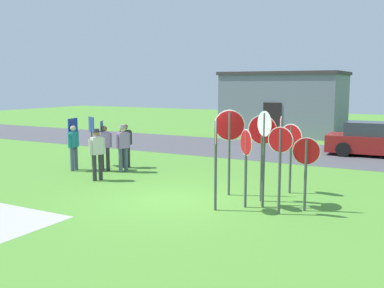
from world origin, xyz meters
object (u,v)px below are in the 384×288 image
at_px(stop_sign_tallest, 262,142).
at_px(person_in_blue, 123,145).
at_px(stop_sign_leaning_right, 291,146).
at_px(stop_sign_low_front, 264,143).
at_px(info_panel_middle, 102,136).
at_px(person_in_teal, 97,151).
at_px(person_near_signs, 104,145).
at_px(stop_sign_rear_right, 246,155).
at_px(stop_sign_leaning_left, 229,136).
at_px(person_holding_notes, 125,142).
at_px(person_in_dark_shirt, 74,145).
at_px(stop_sign_center_cluster, 280,145).
at_px(stop_sign_rear_left, 306,162).
at_px(parked_car_on_street, 376,141).
at_px(stop_sign_far_back, 216,150).
at_px(stop_sign_nearest, 280,156).
at_px(info_panel_rightmost, 73,134).
at_px(info_panel_leftmost, 92,132).

xyz_separation_m(stop_sign_tallest, person_in_blue, (-5.85, 1.49, -0.66)).
height_order(stop_sign_leaning_right, person_in_blue, stop_sign_leaning_right).
relative_size(stop_sign_low_front, info_panel_middle, 1.36).
bearing_deg(person_in_teal, person_near_signs, 121.16).
relative_size(stop_sign_tallest, person_in_blue, 1.37).
xyz_separation_m(stop_sign_leaning_right, person_near_signs, (-6.96, -0.02, -0.42)).
distance_m(stop_sign_tallest, stop_sign_low_front, 0.56).
bearing_deg(stop_sign_tallest, person_near_signs, 168.89).
relative_size(stop_sign_rear_right, person_in_blue, 1.18).
bearing_deg(stop_sign_leaning_left, person_holding_notes, 158.99).
bearing_deg(person_in_teal, person_in_dark_shirt, 154.31).
distance_m(stop_sign_center_cluster, stop_sign_rear_left, 0.84).
relative_size(stop_sign_rear_right, stop_sign_low_front, 0.82).
bearing_deg(parked_car_on_street, stop_sign_far_back, -102.48).
height_order(stop_sign_center_cluster, stop_sign_tallest, stop_sign_tallest).
distance_m(person_near_signs, person_in_blue, 0.72).
xyz_separation_m(stop_sign_far_back, stop_sign_tallest, (0.72, 1.39, 0.08)).
relative_size(stop_sign_rear_left, stop_sign_leaning_right, 0.92).
xyz_separation_m(parked_car_on_street, stop_sign_rear_right, (-1.94, -10.69, 0.70)).
xyz_separation_m(stop_sign_rear_left, stop_sign_nearest, (-0.49, -0.60, 0.18)).
xyz_separation_m(stop_sign_tallest, info_panel_rightmost, (-7.79, 1.01, -0.31)).
bearing_deg(stop_sign_rear_left, info_panel_leftmost, 165.95).
relative_size(person_near_signs, info_panel_rightmost, 0.87).
bearing_deg(info_panel_leftmost, stop_sign_leaning_left, -14.27).
relative_size(stop_sign_rear_right, info_panel_rightmost, 1.06).
relative_size(stop_sign_low_front, info_panel_leftmost, 1.31).
height_order(parked_car_on_street, stop_sign_rear_left, stop_sign_rear_left).
bearing_deg(person_in_blue, stop_sign_rear_right, -21.65).
relative_size(stop_sign_nearest, person_in_dark_shirt, 1.29).
height_order(stop_sign_center_cluster, stop_sign_leaning_left, stop_sign_leaning_left).
relative_size(stop_sign_leaning_right, info_panel_rightmost, 1.06).
bearing_deg(person_near_signs, stop_sign_center_cluster, -11.43).
relative_size(person_in_dark_shirt, info_panel_middle, 0.91).
distance_m(stop_sign_center_cluster, info_panel_middle, 7.43).
relative_size(stop_sign_rear_left, stop_sign_leaning_left, 0.76).
bearing_deg(stop_sign_low_front, person_in_blue, 161.83).
relative_size(stop_sign_leaning_left, person_holding_notes, 1.47).
bearing_deg(stop_sign_low_front, stop_sign_tallest, 115.27).
relative_size(parked_car_on_street, person_near_signs, 2.60).
height_order(parked_car_on_street, stop_sign_leaning_left, stop_sign_leaning_left).
relative_size(stop_sign_nearest, person_holding_notes, 1.29).
distance_m(person_in_dark_shirt, info_panel_leftmost, 1.13).
height_order(person_in_dark_shirt, person_in_blue, person_in_blue).
distance_m(stop_sign_far_back, stop_sign_leaning_left, 1.65).
distance_m(stop_sign_tallest, person_in_dark_shirt, 7.70).
relative_size(stop_sign_nearest, stop_sign_rear_right, 1.06).
relative_size(stop_sign_tallest, person_in_dark_shirt, 1.41).
bearing_deg(stop_sign_leaning_left, stop_sign_rear_right, -47.27).
relative_size(stop_sign_rear_right, person_near_signs, 1.22).
bearing_deg(person_in_blue, person_holding_notes, 121.90).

